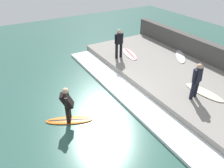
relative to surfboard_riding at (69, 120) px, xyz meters
name	(u,v)px	position (x,y,z in m)	size (l,w,h in m)	color
ground_plane	(102,101)	(1.67, 0.50, -0.03)	(28.00, 28.00, 0.00)	#2D564C
concrete_ledge	(172,74)	(5.65, 0.50, 0.16)	(4.40, 10.65, 0.37)	gray
back_wall	(207,55)	(8.10, 0.50, 0.66)	(0.50, 11.19, 1.39)	#474442
wave_foam_crest	(125,92)	(2.86, 0.50, 0.03)	(1.18, 10.12, 0.12)	white
surfboard_riding	(69,120)	(0.00, 0.00, 0.00)	(1.78, 1.19, 0.07)	orange
surfer_riding	(67,103)	(0.00, 0.00, 0.81)	(0.59, 0.61, 1.41)	black
surfer_waiting_near	(119,42)	(4.22, 3.23, 1.24)	(0.54, 0.25, 1.60)	black
surfboard_waiting_near	(129,54)	(5.00, 3.31, 0.37)	(0.94, 1.82, 0.07)	beige
surfer_waiting_far	(197,79)	(4.74, -1.62, 1.20)	(0.52, 0.31, 1.52)	black
surfboard_waiting_far	(204,92)	(5.42, -1.63, 0.37)	(0.74, 1.82, 0.06)	beige
surfboard_spare	(180,56)	(7.29, 1.54, 0.37)	(1.50, 1.71, 0.06)	white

